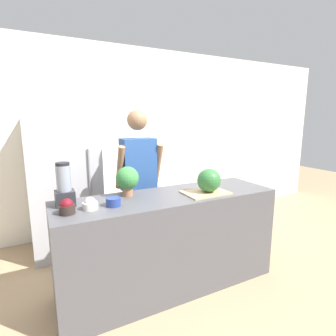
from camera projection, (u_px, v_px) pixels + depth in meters
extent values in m
plane|color=tan|center=(185.00, 303.00, 2.31)|extent=(14.00, 14.00, 0.00)
cube|color=white|center=(117.00, 140.00, 3.77)|extent=(8.00, 0.06, 2.60)
cube|color=#4C4C51|center=(169.00, 241.00, 2.50)|extent=(2.06, 0.62, 0.91)
cube|color=#B7B7BC|center=(65.00, 184.00, 3.16)|extent=(0.78, 0.70, 1.65)
cylinder|color=gray|center=(90.00, 175.00, 2.91)|extent=(0.02, 0.02, 0.58)
cube|color=gray|center=(139.00, 224.00, 3.02)|extent=(0.27, 0.18, 0.82)
cube|color=#284C8C|center=(138.00, 165.00, 2.89)|extent=(0.37, 0.22, 0.58)
sphere|color=#936B4C|center=(137.00, 120.00, 2.80)|extent=(0.22, 0.22, 0.22)
cylinder|color=#936B4C|center=(120.00, 168.00, 2.76)|extent=(0.07, 0.23, 0.49)
cylinder|color=#936B4C|center=(158.00, 164.00, 2.96)|extent=(0.07, 0.23, 0.49)
cube|color=tan|center=(206.00, 193.00, 2.47)|extent=(0.41, 0.29, 0.01)
sphere|color=#2D6B33|center=(209.00, 180.00, 2.45)|extent=(0.22, 0.22, 0.22)
cylinder|color=#2D231E|center=(67.00, 209.00, 1.93)|extent=(0.12, 0.12, 0.07)
sphere|color=maroon|center=(67.00, 205.00, 1.93)|extent=(0.10, 0.10, 0.10)
cylinder|color=white|center=(90.00, 206.00, 2.04)|extent=(0.12, 0.12, 0.05)
sphere|color=white|center=(90.00, 202.00, 2.03)|extent=(0.09, 0.09, 0.09)
cylinder|color=navy|center=(113.00, 202.00, 2.11)|extent=(0.12, 0.12, 0.07)
cube|color=#28282D|center=(65.00, 198.00, 2.13)|extent=(0.15, 0.15, 0.12)
cylinder|color=gray|center=(64.00, 178.00, 2.10)|extent=(0.11, 0.11, 0.21)
cylinder|color=black|center=(62.00, 164.00, 2.07)|extent=(0.11, 0.11, 0.02)
cylinder|color=#996647|center=(128.00, 192.00, 2.38)|extent=(0.09, 0.09, 0.08)
sphere|color=#387F3D|center=(127.00, 178.00, 2.36)|extent=(0.21, 0.21, 0.21)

